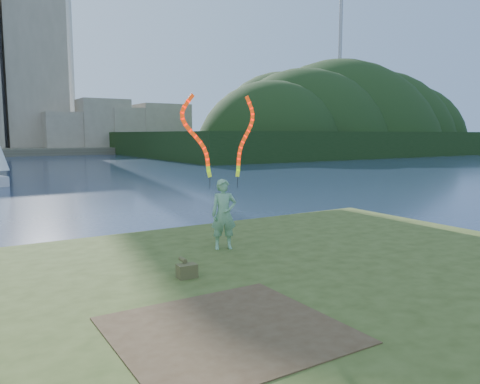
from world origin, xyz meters
TOP-DOWN VIEW (x-y plane):
  - ground at (0.00, 0.00)m, footprint 320.00×320.00m
  - grassy_knoll at (0.00, -2.30)m, footprint 20.00×18.00m
  - dirt_patch at (-2.20, -3.20)m, footprint 3.20×3.00m
  - wooded_hill at (59.57, 59.96)m, footprint 78.00×50.00m
  - woman_with_ribbons at (0.23, 1.12)m, footprint 1.99×0.76m
  - canvas_bag at (-1.61, -0.57)m, footprint 0.39×0.45m

SIDE VIEW (x-z plane):
  - ground at x=0.00m, z-range 0.00..0.00m
  - wooded_hill at x=59.57m, z-range -31.34..31.66m
  - grassy_knoll at x=0.00m, z-range -0.06..0.74m
  - dirt_patch at x=-2.20m, z-range 0.80..0.82m
  - canvas_bag at x=-1.61m, z-range 0.77..1.14m
  - woman_with_ribbons at x=0.23m, z-range 0.13..4.26m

